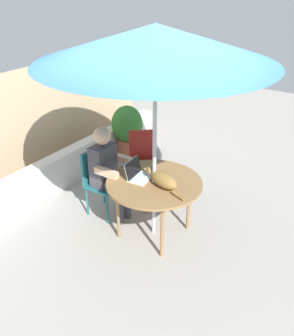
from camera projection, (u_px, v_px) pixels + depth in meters
The scene contains 11 objects.
ground_plane at pixel (154, 232), 4.60m from camera, with size 14.00×14.00×0.00m, color gray.
fence_back at pixel (18, 130), 5.38m from camera, with size 5.55×0.08×1.68m, color tan.
planter_wall_low at pixel (52, 175), 5.34m from camera, with size 4.99×0.20×0.53m, color beige.
patio_table at pixel (154, 186), 4.28m from camera, with size 1.12×1.12×0.74m.
patio_umbrella at pixel (156, 43), 3.52m from camera, with size 2.43×2.43×2.46m.
chair_occupied at pixel (99, 177), 4.77m from camera, with size 0.40×0.40×0.90m.
chair_empty at pixel (144, 156), 5.29m from camera, with size 0.56×0.56×0.90m.
person_seated at pixel (108, 168), 4.61m from camera, with size 0.48×0.48×1.24m.
laptop at pixel (137, 173), 4.31m from camera, with size 0.33×0.28×0.21m.
cat at pixel (162, 179), 4.14m from camera, with size 0.32×0.62×0.17m.
potted_plant_near_fence at pixel (127, 129), 6.17m from camera, with size 0.52×0.52×0.94m.
Camera 1 is at (-3.09, -1.98, 2.90)m, focal length 39.31 mm.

